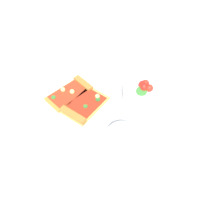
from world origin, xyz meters
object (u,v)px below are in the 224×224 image
at_px(plate, 74,100).
at_px(salad_bowl, 143,93).
at_px(soda_glass, 122,146).
at_px(pizza_slice_near, 83,107).
at_px(pizza_slice_far, 72,92).

distance_m(plate, salad_bowl, 0.22).
bearing_deg(plate, soda_glass, 23.09).
height_order(plate, salad_bowl, salad_bowl).
relative_size(pizza_slice_near, pizza_slice_far, 1.03).
xyz_separation_m(pizza_slice_near, pizza_slice_far, (-0.07, -0.02, 0.00)).
xyz_separation_m(pizza_slice_near, salad_bowl, (0.01, 0.18, 0.02)).
xyz_separation_m(plate, salad_bowl, (0.05, 0.21, 0.03)).
height_order(pizza_slice_near, pizza_slice_far, same).
height_order(pizza_slice_far, soda_glass, soda_glass).
distance_m(pizza_slice_near, soda_glass, 0.20).
distance_m(pizza_slice_near, pizza_slice_far, 0.07).
bearing_deg(soda_glass, salad_bowl, 147.55).
height_order(pizza_slice_near, soda_glass, soda_glass).
relative_size(pizza_slice_far, salad_bowl, 1.23).
bearing_deg(plate, pizza_slice_far, -177.21).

